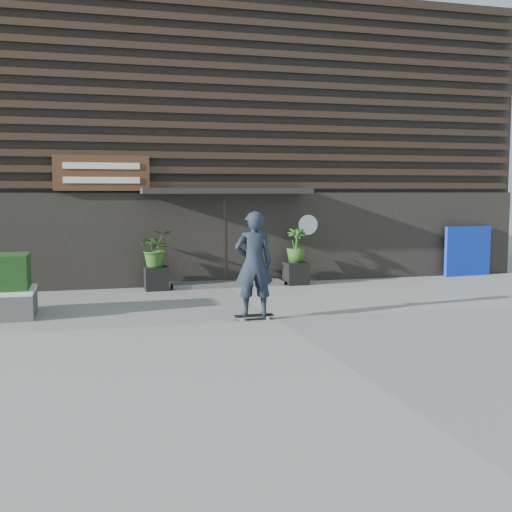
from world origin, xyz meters
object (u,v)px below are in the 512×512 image
object	(u,v)px
planter_pot_right	(296,273)
blue_tarp	(468,251)
planter_pot_left	(157,278)
skateboarder	(254,264)

from	to	relation	value
planter_pot_right	blue_tarp	world-z (taller)	blue_tarp
planter_pot_right	blue_tarp	size ratio (longest dim) A/B	0.38
planter_pot_left	skateboarder	xyz separation A→B (m)	(1.45, -4.32, 0.82)
planter_pot_right	blue_tarp	xyz separation A→B (m)	(5.54, 0.30, 0.45)
planter_pot_left	blue_tarp	size ratio (longest dim) A/B	0.38
planter_pot_left	skateboarder	bearing A→B (deg)	-71.43
planter_pot_left	planter_pot_right	size ratio (longest dim) A/B	1.00
planter_pot_left	planter_pot_right	distance (m)	3.80
planter_pot_left	planter_pot_right	xyz separation A→B (m)	(3.80, 0.00, 0.00)
planter_pot_left	skateboarder	size ratio (longest dim) A/B	0.28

